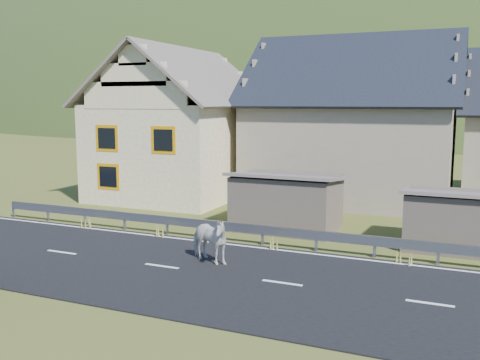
% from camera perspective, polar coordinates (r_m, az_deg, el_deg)
% --- Properties ---
extents(ground, '(160.00, 160.00, 0.00)m').
position_cam_1_polar(ground, '(15.63, 4.53, -11.03)').
color(ground, '#454E1E').
rests_on(ground, ground).
extents(road, '(60.00, 7.00, 0.04)m').
position_cam_1_polar(road, '(15.63, 4.53, -10.96)').
color(road, black).
rests_on(road, ground).
extents(lane_markings, '(60.00, 6.60, 0.01)m').
position_cam_1_polar(lane_markings, '(15.62, 4.53, -10.87)').
color(lane_markings, silver).
rests_on(lane_markings, road).
extents(guardrail, '(28.10, 0.09, 0.75)m').
position_cam_1_polar(guardrail, '(18.85, 8.14, -5.90)').
color(guardrail, '#93969B').
rests_on(guardrail, ground).
extents(shed_left, '(4.30, 3.30, 2.40)m').
position_cam_1_polar(shed_left, '(21.93, 5.03, -2.39)').
color(shed_left, brown).
rests_on(shed_left, ground).
extents(shed_right, '(3.80, 2.90, 2.20)m').
position_cam_1_polar(shed_right, '(20.43, 22.22, -4.08)').
color(shed_right, brown).
rests_on(shed_right, ground).
extents(house_cream, '(7.80, 9.80, 8.30)m').
position_cam_1_polar(house_cream, '(29.85, -6.36, 6.75)').
color(house_cream, '#FFF0B6').
rests_on(house_cream, ground).
extents(house_stone_a, '(10.80, 9.80, 8.90)m').
position_cam_1_polar(house_stone_a, '(29.54, 12.16, 7.13)').
color(house_stone_a, gray).
rests_on(house_stone_a, ground).
extents(mountain, '(440.00, 280.00, 260.00)m').
position_cam_1_polar(mountain, '(195.62, 23.00, 0.34)').
color(mountain, '#2C3E16').
rests_on(mountain, ground).
extents(conifer_patch, '(76.00, 50.00, 28.00)m').
position_cam_1_polar(conifer_patch, '(137.60, -2.63, 8.74)').
color(conifer_patch, black).
rests_on(conifer_patch, ground).
extents(horse, '(1.44, 2.00, 1.54)m').
position_cam_1_polar(horse, '(17.27, -3.44, -6.32)').
color(horse, beige).
rests_on(horse, road).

